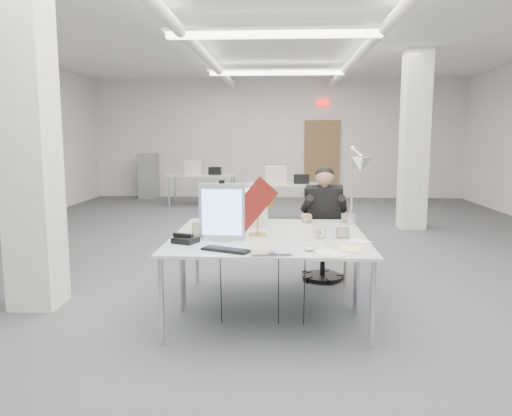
{
  "coord_description": "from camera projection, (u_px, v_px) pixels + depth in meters",
  "views": [
    {
      "loc": [
        0.12,
        -6.7,
        1.69
      ],
      "look_at": [
        -0.13,
        -2.0,
        1.0
      ],
      "focal_mm": 35.0,
      "sensor_mm": 36.0,
      "label": 1
    }
  ],
  "objects": [
    {
      "name": "desk_clock",
      "position": [
        320.0,
        233.0,
        4.55
      ],
      "size": [
        0.11,
        0.07,
        0.11
      ],
      "primitive_type": "cylinder",
      "rotation": [
        1.57,
        0.0,
        0.34
      ],
      "color": "#AAA9AE",
      "rests_on": "desk_main"
    },
    {
      "name": "picture_frame_left",
      "position": [
        200.0,
        229.0,
        4.69
      ],
      "size": [
        0.15,
        0.04,
        0.12
      ],
      "primitive_type": "cube",
      "rotation": [
        -0.21,
        0.0,
        -0.0
      ],
      "color": "#AD924A",
      "rests_on": "desk_main"
    },
    {
      "name": "bankers_lamp",
      "position": [
        258.0,
        218.0,
        4.68
      ],
      "size": [
        0.31,
        0.21,
        0.32
      ],
      "primitive_type": null,
      "rotation": [
        0.0,
        0.0,
        0.39
      ],
      "color": "#C28B3C",
      "rests_on": "desk_main"
    },
    {
      "name": "paper_stack_a",
      "position": [
        331.0,
        253.0,
        3.97
      ],
      "size": [
        0.31,
        0.33,
        0.01
      ],
      "primitive_type": "cube",
      "rotation": [
        0.0,
        0.0,
        0.58
      ],
      "color": "silver",
      "rests_on": "desk_main"
    },
    {
      "name": "desk_second",
      "position": [
        270.0,
        227.0,
        5.18
      ],
      "size": [
        1.8,
        0.9,
        0.02
      ],
      "primitive_type": "cube",
      "color": "silver",
      "rests_on": "room_shell"
    },
    {
      "name": "bg_desk_b",
      "position": [
        202.0,
        175.0,
        11.99
      ],
      "size": [
        1.6,
        0.8,
        0.02
      ],
      "primitive_type": "cube",
      "color": "silver",
      "rests_on": "room_shell"
    },
    {
      "name": "monitor",
      "position": [
        222.0,
        212.0,
        4.45
      ],
      "size": [
        0.42,
        0.06,
        0.51
      ],
      "primitive_type": "cube",
      "rotation": [
        0.0,
        0.0,
        -0.06
      ],
      "color": "silver",
      "rests_on": "desk_main"
    },
    {
      "name": "pennant",
      "position": [
        250.0,
        207.0,
        4.39
      ],
      "size": [
        0.5,
        0.15,
        0.55
      ],
      "primitive_type": "cube",
      "rotation": [
        0.0,
        -0.87,
        -0.26
      ],
      "color": "maroon",
      "rests_on": "monitor"
    },
    {
      "name": "desk_main",
      "position": [
        267.0,
        246.0,
        4.29
      ],
      "size": [
        1.8,
        0.9,
        0.02
      ],
      "primitive_type": "cube",
      "color": "silver",
      "rests_on": "room_shell"
    },
    {
      "name": "seated_person",
      "position": [
        324.0,
        205.0,
        5.74
      ],
      "size": [
        0.49,
        0.61,
        0.89
      ],
      "primitive_type": null,
      "rotation": [
        0.0,
        0.0,
        -0.03
      ],
      "color": "black",
      "rests_on": "office_chair"
    },
    {
      "name": "architect_lamp",
      "position": [
        356.0,
        183.0,
        4.94
      ],
      "size": [
        0.37,
        0.76,
        0.93
      ],
      "primitive_type": null,
      "rotation": [
        0.0,
        0.0,
        -0.18
      ],
      "color": "#B1B1B5",
      "rests_on": "desk_second"
    },
    {
      "name": "picture_frame_right",
      "position": [
        343.0,
        233.0,
        4.56
      ],
      "size": [
        0.13,
        0.05,
        0.1
      ],
      "primitive_type": "cube",
      "rotation": [
        -0.21,
        0.0,
        0.12
      ],
      "color": "#9E7944",
      "rests_on": "desk_main"
    },
    {
      "name": "bg_desk_a",
      "position": [
        286.0,
        185.0,
        9.71
      ],
      "size": [
        1.6,
        0.8,
        0.02
      ],
      "primitive_type": "cube",
      "color": "silver",
      "rests_on": "room_shell"
    },
    {
      "name": "paper_stack_b",
      "position": [
        349.0,
        249.0,
        4.12
      ],
      "size": [
        0.24,
        0.29,
        0.01
      ],
      "primitive_type": "cube",
      "rotation": [
        0.0,
        0.0,
        -0.29
      ],
      "color": "#ECD68D",
      "rests_on": "desk_main"
    },
    {
      "name": "laptop",
      "position": [
        272.0,
        255.0,
        3.88
      ],
      "size": [
        0.35,
        0.25,
        0.03
      ],
      "primitive_type": "imported",
      "rotation": [
        0.0,
        0.0,
        0.13
      ],
      "color": "#ACABB0",
      "rests_on": "desk_main"
    },
    {
      "name": "beige_monitor",
      "position": [
        244.0,
        207.0,
        5.22
      ],
      "size": [
        0.5,
        0.49,
        0.37
      ],
      "primitive_type": "cube",
      "rotation": [
        0.0,
        0.0,
        0.39
      ],
      "color": "beige",
      "rests_on": "desk_second"
    },
    {
      "name": "filing_cabinet",
      "position": [
        149.0,
        176.0,
        13.53
      ],
      "size": [
        0.45,
        0.55,
        1.2
      ],
      "primitive_type": "cube",
      "color": "gray",
      "rests_on": "room_shell"
    },
    {
      "name": "desk_phone",
      "position": [
        185.0,
        240.0,
        4.37
      ],
      "size": [
        0.25,
        0.24,
        0.05
      ],
      "primitive_type": "cube",
      "rotation": [
        0.0,
        0.0,
        -0.41
      ],
      "color": "black",
      "rests_on": "desk_main"
    },
    {
      "name": "room_shell",
      "position": [
        276.0,
        135.0,
        6.75
      ],
      "size": [
        10.04,
        14.04,
        3.24
      ],
      "color": "#464648",
      "rests_on": "ground"
    },
    {
      "name": "mouse",
      "position": [
        309.0,
        249.0,
        4.05
      ],
      "size": [
        0.1,
        0.09,
        0.04
      ],
      "primitive_type": "ellipsoid",
      "rotation": [
        0.0,
        0.0,
        0.35
      ],
      "color": "#BCBCC1",
      "rests_on": "desk_main"
    },
    {
      "name": "office_chair",
      "position": [
        323.0,
        240.0,
        5.85
      ],
      "size": [
        0.48,
        0.48,
        0.94
      ],
      "primitive_type": null,
      "rotation": [
        0.0,
        0.0,
        -0.03
      ],
      "color": "black",
      "rests_on": "room_shell"
    },
    {
      "name": "paper_stack_c",
      "position": [
        360.0,
        241.0,
        4.42
      ],
      "size": [
        0.22,
        0.22,
        0.01
      ],
      "primitive_type": "cube",
      "rotation": [
        0.0,
        0.0,
        -0.75
      ],
      "color": "white",
      "rests_on": "desk_main"
    },
    {
      "name": "keyboard",
      "position": [
        226.0,
        250.0,
        4.06
      ],
      "size": [
        0.43,
        0.29,
        0.02
      ],
      "primitive_type": "cube",
      "rotation": [
        0.0,
        0.0,
        -0.42
      ],
      "color": "black",
      "rests_on": "desk_main"
    }
  ]
}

